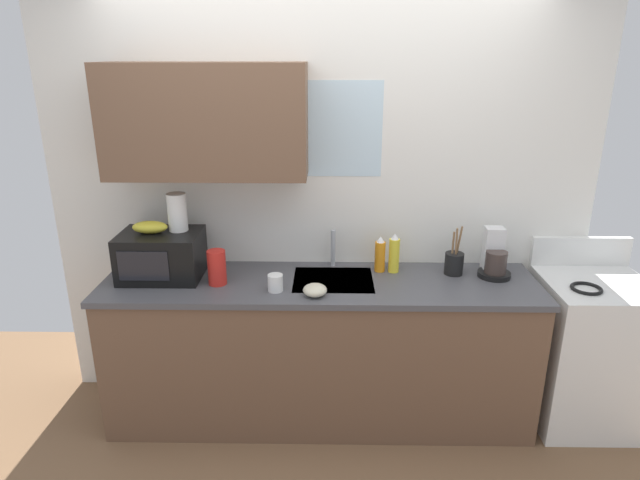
# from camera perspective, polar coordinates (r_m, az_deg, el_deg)

# --- Properties ---
(kitchen_wall_assembly) EXTENTS (3.28, 0.42, 2.50)m
(kitchen_wall_assembly) POSITION_cam_1_polar(r_m,az_deg,el_deg) (3.27, -2.25, 5.37)
(kitchen_wall_assembly) COLOR white
(kitchen_wall_assembly) RESTS_ON ground
(counter_unit) EXTENTS (2.51, 0.63, 0.90)m
(counter_unit) POSITION_cam_1_polar(r_m,az_deg,el_deg) (3.33, 0.02, -11.33)
(counter_unit) COLOR brown
(counter_unit) RESTS_ON ground
(sink_faucet) EXTENTS (0.03, 0.03, 0.23)m
(sink_faucet) POSITION_cam_1_polar(r_m,az_deg,el_deg) (3.31, 1.39, -0.85)
(sink_faucet) COLOR #B2B5BA
(sink_faucet) RESTS_ON counter_unit
(stove_range) EXTENTS (0.60, 0.60, 1.08)m
(stove_range) POSITION_cam_1_polar(r_m,az_deg,el_deg) (3.68, 26.28, -10.36)
(stove_range) COLOR white
(stove_range) RESTS_ON ground
(microwave) EXTENTS (0.46, 0.35, 0.27)m
(microwave) POSITION_cam_1_polar(r_m,az_deg,el_deg) (3.27, -16.38, -1.54)
(microwave) COLOR black
(microwave) RESTS_ON counter_unit
(banana_bunch) EXTENTS (0.20, 0.11, 0.07)m
(banana_bunch) POSITION_cam_1_polar(r_m,az_deg,el_deg) (3.23, -17.49, 1.30)
(banana_bunch) COLOR gold
(banana_bunch) RESTS_ON microwave
(paper_towel_roll) EXTENTS (0.11, 0.11, 0.22)m
(paper_towel_roll) POSITION_cam_1_polar(r_m,az_deg,el_deg) (3.21, -14.81, 2.85)
(paper_towel_roll) COLOR white
(paper_towel_roll) RESTS_ON microwave
(coffee_maker) EXTENTS (0.19, 0.21, 0.28)m
(coffee_maker) POSITION_cam_1_polar(r_m,az_deg,el_deg) (3.33, 17.88, -1.84)
(coffee_maker) COLOR black
(coffee_maker) RESTS_ON counter_unit
(dish_soap_bottle_orange) EXTENTS (0.06, 0.06, 0.22)m
(dish_soap_bottle_orange) POSITION_cam_1_polar(r_m,az_deg,el_deg) (3.25, 6.34, -1.57)
(dish_soap_bottle_orange) COLOR orange
(dish_soap_bottle_orange) RESTS_ON counter_unit
(dish_soap_bottle_yellow) EXTENTS (0.06, 0.06, 0.24)m
(dish_soap_bottle_yellow) POSITION_cam_1_polar(r_m,az_deg,el_deg) (3.25, 7.81, -1.46)
(dish_soap_bottle_yellow) COLOR yellow
(dish_soap_bottle_yellow) RESTS_ON counter_unit
(cereal_canister) EXTENTS (0.10, 0.10, 0.20)m
(cereal_canister) POSITION_cam_1_polar(r_m,az_deg,el_deg) (3.11, -10.82, -2.86)
(cereal_canister) COLOR red
(cereal_canister) RESTS_ON counter_unit
(mug_white) EXTENTS (0.08, 0.08, 0.09)m
(mug_white) POSITION_cam_1_polar(r_m,az_deg,el_deg) (2.99, -4.73, -4.52)
(mug_white) COLOR white
(mug_white) RESTS_ON counter_unit
(utensil_crock) EXTENTS (0.11, 0.11, 0.30)m
(utensil_crock) POSITION_cam_1_polar(r_m,az_deg,el_deg) (3.30, 13.94, -2.33)
(utensil_crock) COLOR black
(utensil_crock) RESTS_ON counter_unit
(small_bowl) EXTENTS (0.13, 0.13, 0.06)m
(small_bowl) POSITION_cam_1_polar(r_m,az_deg,el_deg) (2.93, -0.53, -5.30)
(small_bowl) COLOR beige
(small_bowl) RESTS_ON counter_unit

